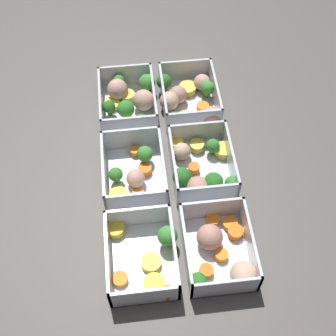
{
  "coord_description": "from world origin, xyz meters",
  "views": [
    {
      "loc": [
        -0.53,
        0.06,
        0.8
      ],
      "look_at": [
        0.0,
        0.0,
        0.02
      ],
      "focal_mm": 50.0,
      "sensor_mm": 36.0,
      "label": 1
    }
  ],
  "objects": [
    {
      "name": "container_near_center",
      "position": [
        -0.01,
        -0.06,
        0.02
      ],
      "size": [
        0.18,
        0.14,
        0.06
      ],
      "color": "silver",
      "rests_on": "ground_plane"
    },
    {
      "name": "container_far_right",
      "position": [
        0.19,
        0.07,
        0.03
      ],
      "size": [
        0.17,
        0.13,
        0.06
      ],
      "color": "silver",
      "rests_on": "ground_plane"
    },
    {
      "name": "container_far_center",
      "position": [
        -0.0,
        0.07,
        0.02
      ],
      "size": [
        0.16,
        0.12,
        0.06
      ],
      "color": "silver",
      "rests_on": "ground_plane"
    },
    {
      "name": "container_far_left",
      "position": [
        -0.18,
        0.06,
        0.02
      ],
      "size": [
        0.17,
        0.13,
        0.06
      ],
      "color": "silver",
      "rests_on": "ground_plane"
    },
    {
      "name": "container_near_right",
      "position": [
        0.18,
        -0.07,
        0.02
      ],
      "size": [
        0.18,
        0.15,
        0.06
      ],
      "color": "silver",
      "rests_on": "ground_plane"
    },
    {
      "name": "container_near_left",
      "position": [
        -0.19,
        -0.07,
        0.02
      ],
      "size": [
        0.16,
        0.13,
        0.06
      ],
      "color": "silver",
      "rests_on": "ground_plane"
    },
    {
      "name": "ground_plane",
      "position": [
        0.0,
        0.0,
        0.0
      ],
      "size": [
        4.0,
        4.0,
        0.0
      ],
      "primitive_type": "plane",
      "color": "#56514C"
    }
  ]
}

